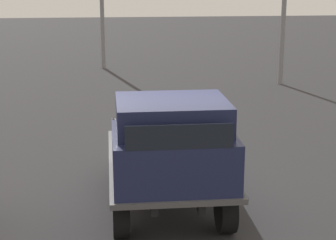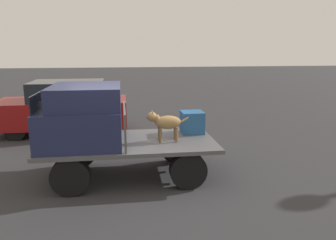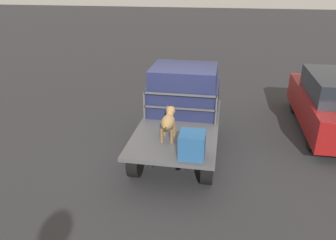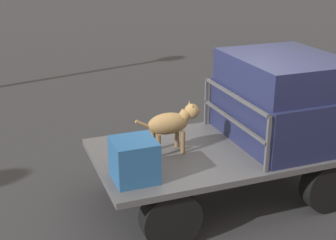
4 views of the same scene
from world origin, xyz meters
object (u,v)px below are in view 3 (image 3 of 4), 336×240
at_px(dog, 169,121).
at_px(parked_sedan, 336,104).
at_px(flatbed_truck, 179,132).
at_px(cargo_crate, 192,145).

distance_m(dog, parked_sedan, 4.97).
relative_size(flatbed_truck, cargo_crate, 7.27).
bearing_deg(flatbed_truck, parked_sedan, -64.01).
xyz_separation_m(flatbed_truck, dog, (-0.74, 0.12, 0.62)).
height_order(dog, cargo_crate, dog).
bearing_deg(parked_sedan, flatbed_truck, 122.22).
bearing_deg(dog, parked_sedan, -69.47).
distance_m(flatbed_truck, parked_sedan, 4.50).
height_order(dog, parked_sedan, parked_sedan).
distance_m(flatbed_truck, cargo_crate, 1.59).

